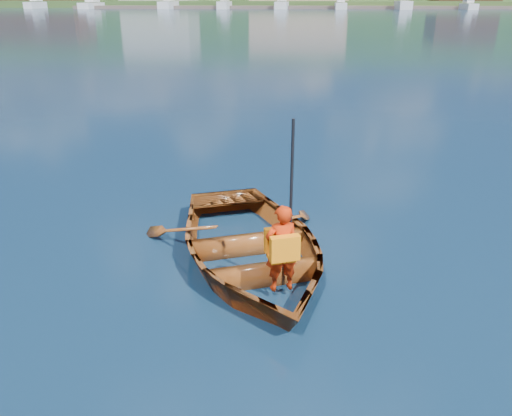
{
  "coord_description": "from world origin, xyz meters",
  "views": [
    {
      "loc": [
        -0.12,
        -5.58,
        3.31
      ],
      "look_at": [
        -0.76,
        0.3,
        0.79
      ],
      "focal_mm": 35.0,
      "sensor_mm": 36.0,
      "label": 1
    }
  ],
  "objects_px": {
    "rowboat": "(250,246)",
    "child_paddler": "(282,247)",
    "dock": "(355,7)",
    "marina_yachts": "(284,4)"
  },
  "relations": [
    {
      "from": "rowboat",
      "to": "child_paddler",
      "type": "height_order",
      "value": "child_paddler"
    },
    {
      "from": "rowboat",
      "to": "dock",
      "type": "relative_size",
      "value": 0.03
    },
    {
      "from": "rowboat",
      "to": "marina_yachts",
      "type": "distance_m",
      "value": 143.21
    },
    {
      "from": "child_paddler",
      "to": "marina_yachts",
      "type": "relative_size",
      "value": 0.01
    },
    {
      "from": "rowboat",
      "to": "child_paddler",
      "type": "relative_size",
      "value": 2.22
    },
    {
      "from": "dock",
      "to": "rowboat",
      "type": "bearing_deg",
      "value": -94.68
    },
    {
      "from": "dock",
      "to": "child_paddler",
      "type": "bearing_deg",
      "value": -94.48
    },
    {
      "from": "rowboat",
      "to": "child_paddler",
      "type": "distance_m",
      "value": 1.0
    },
    {
      "from": "rowboat",
      "to": "dock",
      "type": "bearing_deg",
      "value": 85.32
    },
    {
      "from": "dock",
      "to": "marina_yachts",
      "type": "distance_m",
      "value": 20.38
    }
  ]
}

